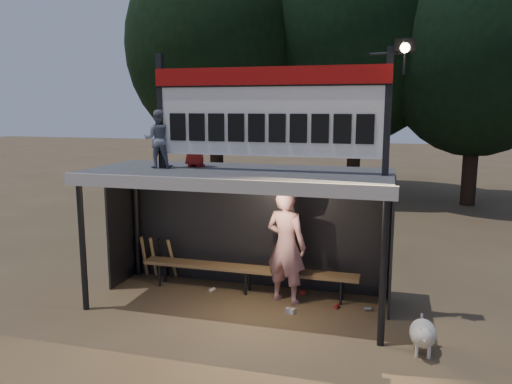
{
  "coord_description": "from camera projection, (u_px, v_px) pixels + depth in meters",
  "views": [
    {
      "loc": [
        2.46,
        -7.77,
        3.36
      ],
      "look_at": [
        0.2,
        0.4,
        1.9
      ],
      "focal_mm": 35.0,
      "sensor_mm": 36.0,
      "label": 1
    }
  ],
  "objects": [
    {
      "name": "dog",
      "position": [
        423.0,
        334.0,
        6.84
      ],
      "size": [
        0.36,
        0.81,
        0.49
      ],
      "color": "beige",
      "rests_on": "ground"
    },
    {
      "name": "player",
      "position": [
        286.0,
        246.0,
        8.53
      ],
      "size": [
        0.84,
        0.67,
        2.01
      ],
      "primitive_type": "imported",
      "rotation": [
        0.0,
        0.0,
        2.85
      ],
      "color": "silver",
      "rests_on": "ground"
    },
    {
      "name": "bats",
      "position": [
        158.0,
        257.0,
        9.8
      ],
      "size": [
        0.68,
        0.35,
        0.84
      ],
      "color": "olive",
      "rests_on": "ground"
    },
    {
      "name": "bench",
      "position": [
        248.0,
        270.0,
        9.04
      ],
      "size": [
        4.0,
        0.35,
        0.48
      ],
      "color": "olive",
      "rests_on": "ground"
    },
    {
      "name": "child_a",
      "position": [
        158.0,
        139.0,
        8.45
      ],
      "size": [
        0.57,
        0.5,
        0.98
      ],
      "primitive_type": "imported",
      "rotation": [
        0.0,
        0.0,
        3.44
      ],
      "color": "gray",
      "rests_on": "dugout_shelter"
    },
    {
      "name": "tree_left",
      "position": [
        215.0,
        47.0,
        18.21
      ],
      "size": [
        6.46,
        6.46,
        9.27
      ],
      "color": "black",
      "rests_on": "ground"
    },
    {
      "name": "tree_right",
      "position": [
        478.0,
        50.0,
        16.38
      ],
      "size": [
        6.08,
        6.08,
        8.72
      ],
      "color": "black",
      "rests_on": "ground"
    },
    {
      "name": "litter",
      "position": [
        298.0,
        303.0,
        8.54
      ],
      "size": [
        2.92,
        0.99,
        0.08
      ],
      "color": "#AD251D",
      "rests_on": "ground"
    },
    {
      "name": "scoreboard_assembly",
      "position": [
        271.0,
        109.0,
        7.88
      ],
      "size": [
        4.1,
        0.27,
        1.99
      ],
      "color": "black",
      "rests_on": "dugout_shelter"
    },
    {
      "name": "dugout_shelter",
      "position": [
        242.0,
        196.0,
        8.51
      ],
      "size": [
        5.1,
        2.08,
        2.32
      ],
      "color": "#424245",
      "rests_on": "ground"
    },
    {
      "name": "ground",
      "position": [
        239.0,
        304.0,
        8.6
      ],
      "size": [
        80.0,
        80.0,
        0.0
      ],
      "primitive_type": "plane",
      "color": "brown",
      "rests_on": "ground"
    },
    {
      "name": "tree_mid",
      "position": [
        358.0,
        29.0,
        18.21
      ],
      "size": [
        7.22,
        7.22,
        10.36
      ],
      "color": "#2F2115",
      "rests_on": "ground"
    },
    {
      "name": "child_b",
      "position": [
        195.0,
        140.0,
        8.61
      ],
      "size": [
        0.52,
        0.4,
        0.94
      ],
      "primitive_type": "imported",
      "rotation": [
        0.0,
        0.0,
        2.89
      ],
      "color": "#AD201A",
      "rests_on": "dugout_shelter"
    }
  ]
}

